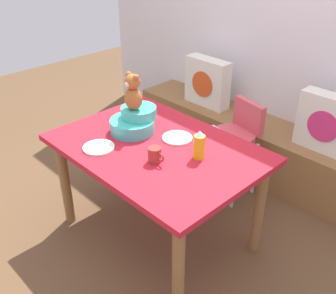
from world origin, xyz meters
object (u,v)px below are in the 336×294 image
at_px(pillow_floral_right, 327,124).
at_px(dinner_plate_far, 177,138).
at_px(pillow_floral_left, 207,82).
at_px(infant_seat_teal, 134,121).
at_px(dinner_plate_near, 99,147).
at_px(dining_table, 157,159).
at_px(teddy_bear, 133,93).
at_px(coffee_mug, 155,155).
at_px(highchair, 235,137).
at_px(ketchup_bottle, 199,145).

bearing_deg(pillow_floral_right, dinner_plate_far, -117.39).
relative_size(pillow_floral_left, infant_seat_teal, 1.33).
bearing_deg(infant_seat_teal, dinner_plate_near, -85.57).
distance_m(dining_table, dinner_plate_far, 0.19).
distance_m(infant_seat_teal, teddy_bear, 0.21).
height_order(pillow_floral_right, dinner_plate_far, pillow_floral_right).
xyz_separation_m(infant_seat_teal, coffee_mug, (0.39, -0.17, -0.02)).
bearing_deg(coffee_mug, pillow_floral_left, 119.03).
bearing_deg(highchair, pillow_floral_left, 147.39).
relative_size(teddy_bear, dinner_plate_far, 1.25).
height_order(dinner_plate_near, dinner_plate_far, same).
bearing_deg(infant_seat_teal, teddy_bear, -90.00).
height_order(infant_seat_teal, teddy_bear, teddy_bear).
bearing_deg(dinner_plate_near, infant_seat_teal, 94.43).
bearing_deg(ketchup_bottle, highchair, 108.91).
height_order(dining_table, infant_seat_teal, infant_seat_teal).
distance_m(infant_seat_teal, ketchup_bottle, 0.54).
bearing_deg(dinner_plate_far, dining_table, -99.14).
distance_m(infant_seat_teal, coffee_mug, 0.42).
distance_m(pillow_floral_left, pillow_floral_right, 1.17).
height_order(infant_seat_teal, coffee_mug, infant_seat_teal).
bearing_deg(ketchup_bottle, dining_table, -163.09).
bearing_deg(highchair, ketchup_bottle, -71.09).
bearing_deg(pillow_floral_right, pillow_floral_left, 180.00).
height_order(pillow_floral_right, coffee_mug, pillow_floral_right).
bearing_deg(dining_table, pillow_floral_right, 64.80).
bearing_deg(coffee_mug, dinner_plate_near, -157.86).
height_order(infant_seat_teal, dinner_plate_far, infant_seat_teal).
bearing_deg(highchair, pillow_floral_right, 38.68).
distance_m(infant_seat_teal, dinner_plate_near, 0.32).
bearing_deg(dinner_plate_far, pillow_floral_right, 62.61).
distance_m(highchair, infant_seat_teal, 0.86).
distance_m(teddy_bear, dinner_plate_far, 0.41).
xyz_separation_m(dinner_plate_near, dinner_plate_far, (0.26, 0.44, 0.00)).
bearing_deg(dining_table, coffee_mug, -45.76).
bearing_deg(ketchup_bottle, pillow_floral_right, 75.78).
distance_m(ketchup_bottle, dinner_plate_near, 0.64).
xyz_separation_m(pillow_floral_left, dinner_plate_far, (0.63, -1.04, 0.07)).
bearing_deg(coffee_mug, teddy_bear, 156.49).
relative_size(dining_table, ketchup_bottle, 7.15).
xyz_separation_m(infant_seat_teal, dinner_plate_far, (0.28, 0.13, -0.07)).
xyz_separation_m(highchair, dinner_plate_near, (-0.27, -1.06, 0.22)).
distance_m(dining_table, ketchup_bottle, 0.35).
xyz_separation_m(highchair, ketchup_bottle, (0.24, -0.69, 0.31)).
relative_size(coffee_mug, dinner_plate_near, 0.60).
xyz_separation_m(dining_table, ketchup_bottle, (0.28, 0.09, 0.19)).
bearing_deg(infant_seat_teal, ketchup_bottle, 5.51).
relative_size(pillow_floral_left, dinner_plate_near, 2.20).
xyz_separation_m(pillow_floral_left, dinner_plate_near, (0.38, -1.48, 0.07)).
bearing_deg(pillow_floral_right, teddy_bear, -125.15).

